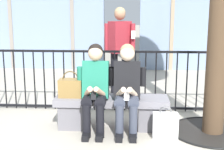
{
  "coord_description": "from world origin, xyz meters",
  "views": [
    {
      "loc": [
        0.27,
        -4.33,
        1.67
      ],
      "look_at": [
        0.0,
        0.1,
        0.75
      ],
      "focal_mm": 51.0,
      "sensor_mm": 36.0,
      "label": 1
    }
  ],
  "objects": [
    {
      "name": "ground_plane",
      "position": [
        0.0,
        0.0,
        0.0
      ],
      "size": [
        60.0,
        60.0,
        0.0
      ],
      "primitive_type": "plane",
      "color": "#A8A091"
    },
    {
      "name": "stone_bench",
      "position": [
        0.0,
        0.0,
        0.27
      ],
      "size": [
        1.6,
        0.44,
        0.45
      ],
      "color": "slate",
      "rests_on": "ground"
    },
    {
      "name": "seated_person_with_phone",
      "position": [
        -0.22,
        -0.13,
        0.65
      ],
      "size": [
        0.52,
        0.66,
        1.21
      ],
      "color": "black",
      "rests_on": "ground"
    },
    {
      "name": "seated_person_companion",
      "position": [
        0.22,
        -0.13,
        0.65
      ],
      "size": [
        0.52,
        0.66,
        1.21
      ],
      "color": "#383D4C",
      "rests_on": "ground"
    },
    {
      "name": "shopping_bag",
      "position": [
        0.73,
        -0.33,
        0.17
      ],
      "size": [
        0.33,
        0.15,
        0.44
      ],
      "color": "white",
      "rests_on": "ground"
    },
    {
      "name": "plaza_railing",
      "position": [
        -0.0,
        0.8,
        0.51
      ],
      "size": [
        8.16,
        0.04,
        1.01
      ],
      "color": "black",
      "rests_on": "ground"
    },
    {
      "name": "bystander_at_railing",
      "position": [
        0.06,
        1.4,
        1.0
      ],
      "size": [
        0.55,
        0.42,
        1.71
      ],
      "color": "black",
      "rests_on": "ground"
    },
    {
      "name": "handbag_on_bench",
      "position": [
        -0.58,
        -0.01,
        0.58
      ],
      "size": [
        0.33,
        0.2,
        0.37
      ],
      "color": "olive",
      "rests_on": "stone_bench"
    }
  ]
}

